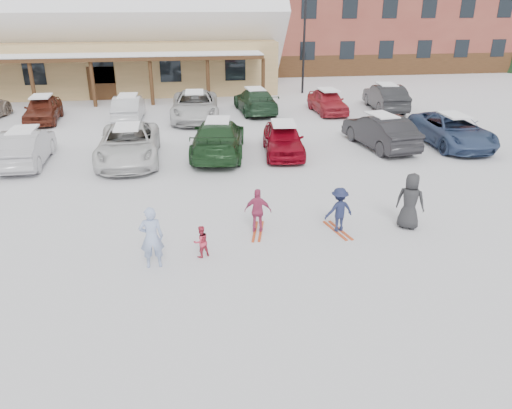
{
  "coord_description": "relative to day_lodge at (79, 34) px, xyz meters",
  "views": [
    {
      "loc": [
        -1.56,
        -12.04,
        6.52
      ],
      "look_at": [
        0.3,
        1.0,
        1.0
      ],
      "focal_mm": 35.0,
      "sensor_mm": 36.0,
      "label": 1
    }
  ],
  "objects": [
    {
      "name": "parked_car_10",
      "position": [
        8.0,
        -11.67,
        -3.16
      ],
      "size": [
        2.83,
        5.73,
        1.56
      ],
      "primitive_type": "imported",
      "rotation": [
        0.0,
        0.0,
        -0.04
      ],
      "color": "silver",
      "rests_on": "ground"
    },
    {
      "name": "child_magenta",
      "position": [
        9.4,
        -26.69,
        -3.26
      ],
      "size": [
        0.85,
        0.5,
        1.36
      ],
      "primitive_type": "imported",
      "rotation": [
        0.0,
        0.0,
        2.91
      ],
      "color": "#AF3761",
      "rests_on": "ground"
    },
    {
      "name": "conifer_3",
      "position": [
        15.0,
        16.04,
        1.17
      ],
      "size": [
        3.96,
        3.96,
        9.18
      ],
      "color": "black",
      "rests_on": "ground"
    },
    {
      "name": "parked_car_11",
      "position": [
        11.63,
        -10.33,
        -3.23
      ],
      "size": [
        2.35,
        5.03,
        1.42
      ],
      "primitive_type": "imported",
      "rotation": [
        0.0,
        0.0,
        3.22
      ],
      "color": "#203E27",
      "rests_on": "ground"
    },
    {
      "name": "ground",
      "position": [
        9.0,
        -27.96,
        -3.94
      ],
      "size": [
        160.0,
        160.0,
        0.0
      ],
      "primitive_type": "plane",
      "color": "silver",
      "rests_on": "ground"
    },
    {
      "name": "lamp_post",
      "position": [
        15.92,
        -4.37,
        -0.1
      ],
      "size": [
        0.5,
        0.25,
        6.87
      ],
      "color": "black",
      "rests_on": "ground"
    },
    {
      "name": "parked_car_8",
      "position": [
        -0.4,
        -11.01,
        -3.23
      ],
      "size": [
        1.92,
        4.28,
        1.43
      ],
      "primitive_type": "imported",
      "rotation": [
        0.0,
        0.0,
        0.06
      ],
      "color": "#602518",
      "rests_on": "ground"
    },
    {
      "name": "skis_child_magenta",
      "position": [
        9.4,
        -26.69,
        -3.93
      ],
      "size": [
        0.51,
        1.41,
        0.03
      ],
      "primitive_type": "cube",
      "rotation": [
        0.0,
        0.0,
        2.91
      ],
      "color": "#BA411A",
      "rests_on": "ground"
    },
    {
      "name": "parked_car_6",
      "position": [
        19.74,
        -18.71,
        -3.22
      ],
      "size": [
        2.41,
        5.23,
        1.45
      ],
      "primitive_type": "imported",
      "rotation": [
        0.0,
        0.0,
        -0.0
      ],
      "color": "navy",
      "rests_on": "ground"
    },
    {
      "name": "parked_car_13",
      "position": [
        19.67,
        -10.67,
        -3.17
      ],
      "size": [
        2.02,
        4.84,
        1.56
      ],
      "primitive_type": "imported",
      "rotation": [
        0.0,
        0.0,
        3.06
      ],
      "color": "#232325",
      "rests_on": "ground"
    },
    {
      "name": "parked_car_9",
      "position": [
        4.29,
        -11.29,
        -3.25
      ],
      "size": [
        1.55,
        4.26,
        1.4
      ],
      "primitive_type": "imported",
      "rotation": [
        0.0,
        0.0,
        3.12
      ],
      "color": "#BCBDC2",
      "rests_on": "ground"
    },
    {
      "name": "parked_car_5",
      "position": [
        16.28,
        -18.57,
        -3.18
      ],
      "size": [
        2.35,
        4.84,
        1.53
      ],
      "primitive_type": "imported",
      "rotation": [
        0.0,
        0.0,
        3.31
      ],
      "color": "black",
      "rests_on": "ground"
    },
    {
      "name": "parked_car_12",
      "position": [
        15.9,
        -11.03,
        -3.25
      ],
      "size": [
        1.83,
        4.14,
        1.39
      ],
      "primitive_type": "imported",
      "rotation": [
        0.0,
        0.0,
        0.05
      ],
      "color": "#AE2430",
      "rests_on": "ground"
    },
    {
      "name": "adult_skier",
      "position": [
        6.41,
        -28.35,
        -3.11
      ],
      "size": [
        0.64,
        0.44,
        1.68
      ],
      "primitive_type": "imported",
      "rotation": [
        0.0,
        0.0,
        3.21
      ],
      "color": "#96ABD8",
      "rests_on": "ground"
    },
    {
      "name": "child_navy",
      "position": [
        11.78,
        -26.97,
        -3.26
      ],
      "size": [
        0.98,
        0.69,
        1.38
      ],
      "primitive_type": "imported",
      "rotation": [
        0.0,
        0.0,
        3.36
      ],
      "color": "#1A2040",
      "rests_on": "ground"
    },
    {
      "name": "bystander_dark",
      "position": [
        13.94,
        -27.04,
        -3.08
      ],
      "size": [
        1.01,
        0.94,
        1.73
      ],
      "primitive_type": "imported",
      "rotation": [
        0.0,
        0.0,
        2.52
      ],
      "color": "#262729",
      "rests_on": "ground"
    },
    {
      "name": "day_lodge",
      "position": [
        0.0,
        0.0,
        0.0
      ],
      "size": [
        29.12,
        12.5,
        10.38
      ],
      "color": "tan",
      "rests_on": "ground"
    },
    {
      "name": "parked_car_4",
      "position": [
        11.64,
        -19.03,
        -3.24
      ],
      "size": [
        2.06,
        4.28,
        1.41
      ],
      "primitive_type": "imported",
      "rotation": [
        0.0,
        0.0,
        -0.1
      ],
      "color": "maroon",
      "rests_on": "ground"
    },
    {
      "name": "skis_child_navy",
      "position": [
        11.78,
        -26.97,
        -3.93
      ],
      "size": [
        0.5,
        1.41,
        0.03
      ],
      "primitive_type": "cube",
      "rotation": [
        0.0,
        0.0,
        3.36
      ],
      "color": "#BA411A",
      "rests_on": "ground"
    },
    {
      "name": "toddler_red",
      "position": [
        7.66,
        -27.99,
        -3.49
      ],
      "size": [
        0.54,
        0.5,
        0.9
      ],
      "primitive_type": "imported",
      "rotation": [
        0.0,
        0.0,
        3.6
      ],
      "color": "#BF2F47",
      "rests_on": "ground"
    },
    {
      "name": "parked_car_1",
      "position": [
        0.8,
        -18.88,
        -3.21
      ],
      "size": [
        1.72,
        4.53,
        1.47
      ],
      "primitive_type": "imported",
      "rotation": [
        0.0,
        0.0,
        3.18
      ],
      "color": "#A4A2A7",
      "rests_on": "ground"
    },
    {
      "name": "parked_car_2",
      "position": [
        4.99,
        -19.06,
        -3.19
      ],
      "size": [
        2.6,
        5.45,
        1.5
      ],
      "primitive_type": "imported",
      "rotation": [
        0.0,
        0.0,
        0.02
      ],
      "color": "silver",
      "rests_on": "ground"
    },
    {
      "name": "parked_car_3",
      "position": [
        8.8,
        -18.74,
        -3.16
      ],
      "size": [
        2.92,
        5.65,
        1.57
      ],
      "primitive_type": "imported",
      "rotation": [
        0.0,
        0.0,
        3.0
      ],
      "color": "#1C3D1E",
      "rests_on": "ground"
    }
  ]
}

